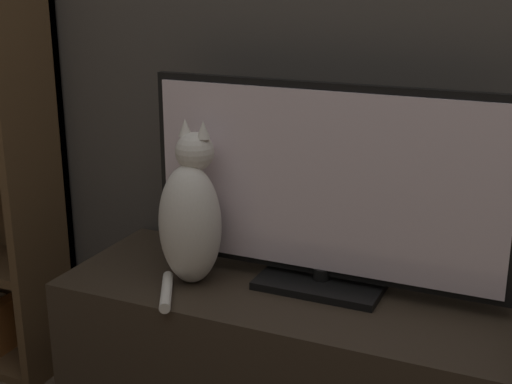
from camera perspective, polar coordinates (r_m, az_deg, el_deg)
tv at (r=1.80m, az=5.50°, el=0.15°), size 0.95×0.20×0.53m
cat at (r=1.86m, az=-5.20°, el=-2.03°), size 0.18×0.29×0.43m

